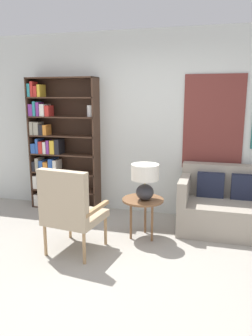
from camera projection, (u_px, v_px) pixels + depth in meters
ground_plane at (93, 276)px, 3.29m from camera, size 14.00×14.00×0.00m
wall_back at (143, 124)px, 4.90m from camera, size 6.40×0.08×2.70m
bookshelf at (56, 148)px, 5.16m from camera, size 1.09×0.30×2.05m
armchair at (69, 207)px, 3.62m from camera, size 0.66×0.66×1.01m
couch at (244, 208)px, 4.33m from camera, size 1.69×0.84×0.85m
side_table at (143, 203)px, 4.10m from camera, size 0.52×0.52×0.52m
table_lamp at (145, 178)px, 3.98m from camera, size 0.34×0.34×0.45m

